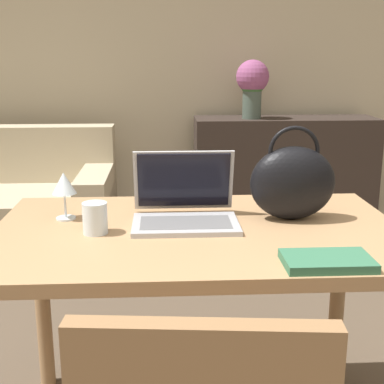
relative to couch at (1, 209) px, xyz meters
The scene contains 10 objects.
wall_back 1.78m from the couch, 28.15° to the left, with size 10.00×0.06×2.70m.
dining_table 2.37m from the couch, 58.12° to the right, with size 1.31×0.82×0.78m.
couch is the anchor object (origin of this frame).
sideboard 2.09m from the couch, 10.24° to the left, with size 1.37×0.40×0.86m.
laptop 2.31m from the couch, 57.84° to the right, with size 0.34×0.29×0.23m.
drinking_glass 2.28m from the couch, 65.62° to the right, with size 0.08×0.08×0.10m.
wine_glass 2.11m from the couch, 66.85° to the right, with size 0.08×0.08×0.16m.
handbag 2.53m from the couch, 50.75° to the right, with size 0.29×0.14×0.32m.
flower_vase 1.99m from the couch, 10.54° to the left, with size 0.24×0.24×0.43m.
book 2.83m from the couch, 56.12° to the right, with size 0.23×0.14×0.02m.
Camera 1 is at (-0.13, -0.99, 1.31)m, focal length 50.00 mm.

